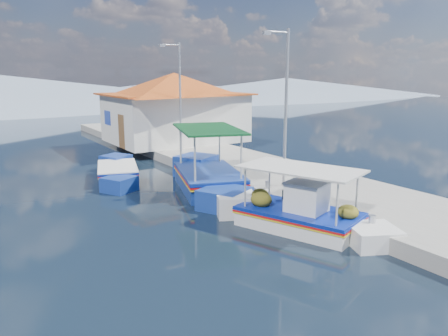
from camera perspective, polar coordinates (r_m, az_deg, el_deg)
ground at (r=13.84m, az=-1.89°, el=-8.59°), size 160.00×160.00×0.00m
quay at (r=21.70m, az=3.55°, el=-0.23°), size 5.00×44.00×0.50m
bollards at (r=19.86m, az=-0.10°, el=-0.19°), size 0.20×17.20×0.30m
main_caique at (r=14.46m, az=9.50°, el=-6.03°), size 3.49×6.31×2.22m
caique_green_canopy at (r=18.90m, az=-2.20°, el=-1.50°), size 3.90×7.50×2.95m
caique_blue_hull at (r=21.22m, az=-13.64°, el=-0.75°), size 2.83×5.60×1.04m
harbor_building at (r=29.18m, az=-6.36°, el=7.92°), size 10.49×10.49×4.40m
lamp_post_near at (r=17.21m, az=7.76°, el=8.56°), size 1.21×0.14×6.00m
lamp_post_far at (r=24.79m, az=-5.87°, el=9.69°), size 1.21×0.14×6.00m
mountain_ridge at (r=68.50m, az=-21.46°, el=8.96°), size 171.40×96.00×5.50m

